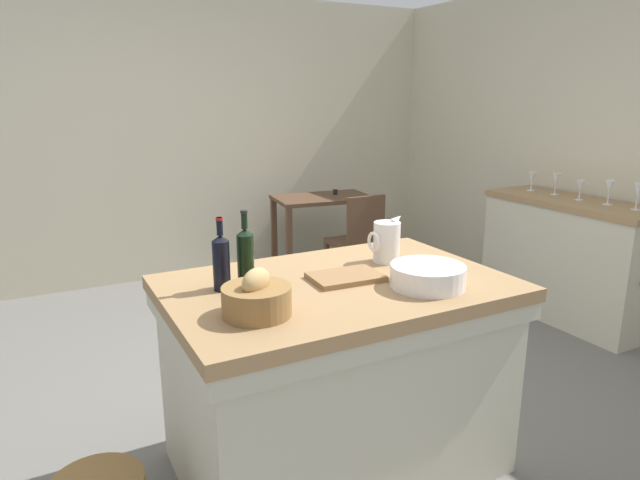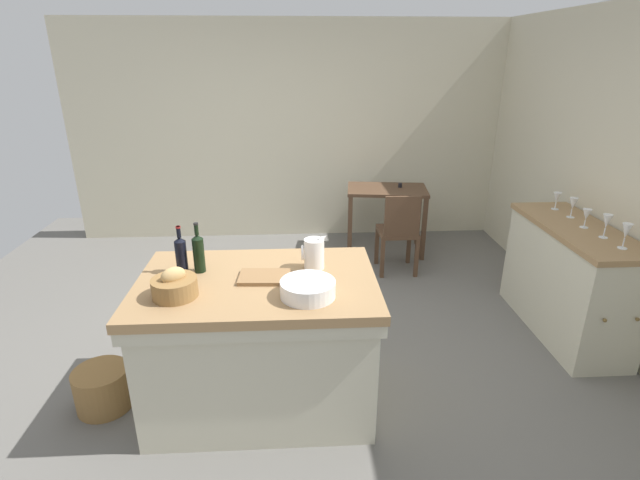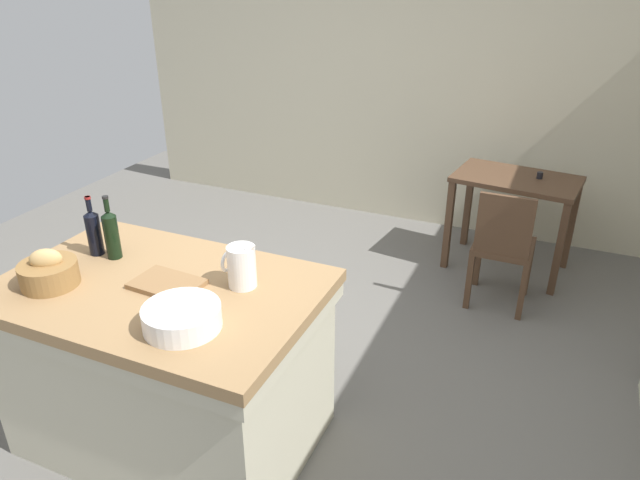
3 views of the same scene
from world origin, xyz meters
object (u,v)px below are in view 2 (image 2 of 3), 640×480
Objects in this scene: side_cabinet at (568,280)px; pitcher at (314,253)px; wooden_chair at (399,231)px; wash_bowl at (308,289)px; wine_glass_right at (573,204)px; wine_glass_middle at (586,215)px; wine_glass_left at (607,222)px; cutting_board at (265,277)px; wine_glass_far_left at (626,232)px; bread_basket at (175,286)px; wicker_hamper at (103,388)px; island_table at (260,338)px; wine_glass_far_right at (557,198)px; wine_bottle_dark at (199,252)px; writing_desk at (387,199)px; wine_bottle_amber at (181,254)px.

side_cabinet is 2.28m from pitcher.
side_cabinet reaches higher than wooden_chair.
pitcher is at bearing 82.32° from wash_bowl.
wooden_chair is 1.66m from wine_glass_right.
wine_glass_left is at bearing -85.50° from wine_glass_middle.
wine_glass_right is at bearing 76.80° from side_cabinet.
pitcher is (-0.97, -1.82, 0.53)m from wooden_chair.
wine_glass_far_left reaches higher than cutting_board.
side_cabinet is 3.13m from bread_basket.
wine_glass_far_left is at bearing -88.65° from wine_glass_left.
wine_glass_far_left is at bearing 4.92° from wicker_hamper.
side_cabinet is 1.68m from wooden_chair.
island_table is at bearing -156.89° from pitcher.
bread_basket is 1.71× the size of wine_glass_far_right.
bread_basket is at bearing -104.02° from wine_bottle_dark.
wine_glass_right is (2.23, 1.22, 0.09)m from wash_bowl.
bread_basket is 0.54m from cutting_board.
island_table is at bearing -163.68° from wine_glass_middle.
wine_glass_far_left reaches higher than island_table.
wine_glass_far_right is at bearing 25.97° from pitcher.
pitcher is 0.75× the size of wash_bowl.
wicker_hamper is at bearing -167.89° from side_cabinet.
wine_bottle_dark is 1.82× the size of wine_glass_left.
writing_desk is 3.02× the size of wash_bowl.
wine_glass_far_left is at bearing 6.72° from cutting_board.
writing_desk is at bearing 118.15° from wine_glass_far_left.
wine_bottle_dark is 3.03m from wine_glass_right.
wine_bottle_amber is (-0.79, 0.37, 0.08)m from wash_bowl.
wine_glass_right is at bearing 15.39° from wicker_hamper.
wicker_hamper is at bearing -179.20° from cutting_board.
wine_glass_left is (2.98, 0.70, 0.08)m from bread_basket.
pitcher is 1.67m from wicker_hamper.
wicker_hamper is at bearing -171.74° from wine_glass_left.
wine_bottle_dark is 1.14m from wicker_hamper.
side_cabinet is 4.12× the size of wine_bottle_dark.
wash_bowl is at bearing -25.19° from wine_bottle_amber.
wash_bowl reaches higher than writing_desk.
wine_bottle_amber is at bearing 164.05° from island_table.
wine_bottle_dark is (-1.70, -1.83, 0.56)m from wooden_chair.
wine_glass_far_left is 3.72m from wicker_hamper.
wooden_chair is 1.53m from wine_glass_far_right.
cutting_board is 2.76m from wine_glass_far_right.
wooden_chair is 2.84m from bread_basket.
island_table reaches higher than writing_desk.
wine_glass_right is at bearing 16.14° from wine_bottle_dark.
pitcher is at bearing -118.07° from wooden_chair.
island_table is at bearing -20.99° from wine_bottle_dark.
island_table reaches higher than wooden_chair.
pitcher reaches higher than wicker_hamper.
wine_bottle_amber is (-0.52, 0.13, 0.11)m from cutting_board.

